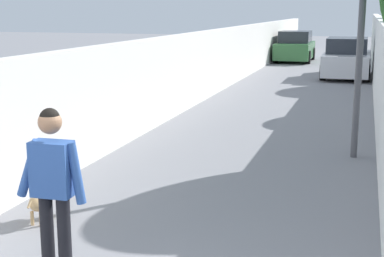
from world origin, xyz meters
name	(u,v)px	position (x,y,z in m)	size (l,w,h in m)	color
ground_plane	(292,97)	(14.00, 0.00, 0.00)	(80.00, 80.00, 0.00)	gray
wall_left	(194,68)	(12.00, 2.53, 1.00)	(48.00, 0.30, 2.00)	silver
fence_right	(383,68)	(12.00, -2.53, 1.16)	(48.00, 0.30, 2.31)	white
person_skateboarder	(53,181)	(1.12, 0.64, 1.07)	(0.23, 0.71, 1.69)	black
dog	(43,201)	(2.63, 1.72, 0.27)	(1.83, 1.21, 1.06)	tan
car_near	(347,59)	(19.74, -1.38, 0.71)	(4.01, 1.80, 1.54)	silver
car_far	(295,47)	(26.16, 1.38, 0.71)	(3.81, 1.80, 1.54)	#336B38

